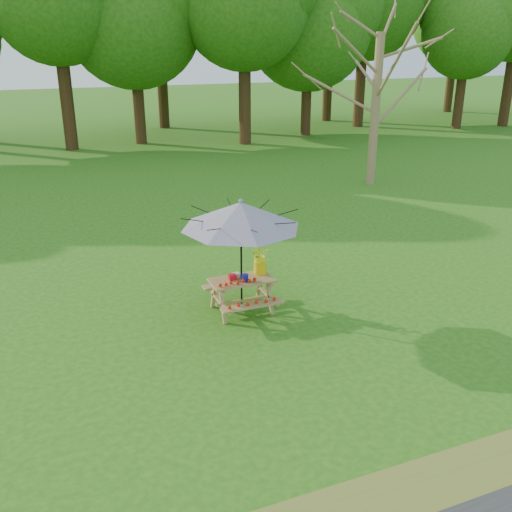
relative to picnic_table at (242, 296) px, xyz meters
name	(u,v)px	position (x,y,z in m)	size (l,w,h in m)	color
picnic_table	(242,296)	(0.00, 0.00, 0.00)	(1.20, 1.32, 0.67)	olive
patio_umbrella	(241,215)	(0.00, 0.00, 1.62)	(2.48, 2.48, 2.25)	black
produce_bins	(239,277)	(-0.05, 0.02, 0.40)	(0.33, 0.40, 0.13)	red
tomatoes_row	(237,282)	(-0.15, -0.18, 0.38)	(0.77, 0.13, 0.07)	red
flower_bucket	(260,259)	(0.45, 0.15, 0.65)	(0.35, 0.31, 0.57)	yellow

